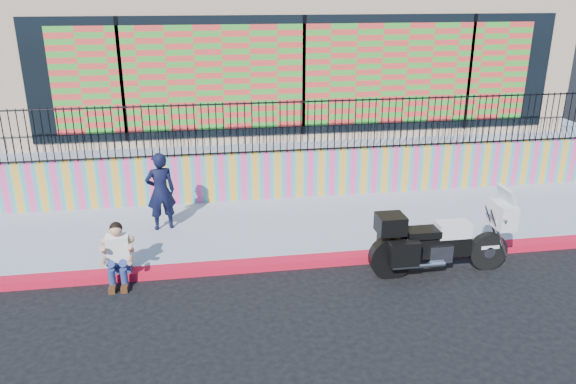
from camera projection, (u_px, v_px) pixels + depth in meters
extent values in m
plane|color=black|center=(343.00, 262.00, 10.47)|extent=(90.00, 90.00, 0.00)
cube|color=red|center=(343.00, 259.00, 10.44)|extent=(16.00, 0.30, 0.15)
cube|color=#8E95AB|center=(324.00, 224.00, 11.97)|extent=(16.00, 3.00, 0.15)
cube|color=#FF438F|center=(310.00, 173.00, 13.24)|extent=(16.00, 0.20, 1.10)
cube|color=#8E95AB|center=(279.00, 127.00, 18.00)|extent=(16.00, 10.00, 1.25)
cube|color=tan|center=(279.00, 44.00, 16.92)|extent=(14.00, 8.00, 4.00)
cube|color=black|center=(304.00, 76.00, 13.33)|extent=(12.60, 0.04, 2.80)
cube|color=#F23D35|center=(304.00, 76.00, 13.30)|extent=(11.48, 0.02, 2.40)
cylinder|color=black|center=(488.00, 251.00, 10.11)|extent=(0.70, 0.15, 0.70)
cylinder|color=black|center=(391.00, 258.00, 9.84)|extent=(0.70, 0.15, 0.70)
cube|color=black|center=(441.00, 245.00, 9.92)|extent=(1.01, 0.30, 0.36)
cube|color=silver|center=(438.00, 251.00, 9.95)|extent=(0.43, 0.36, 0.32)
cube|color=silver|center=(453.00, 229.00, 9.84)|extent=(0.59, 0.34, 0.26)
cube|color=black|center=(422.00, 232.00, 9.77)|extent=(0.59, 0.36, 0.13)
cube|color=silver|center=(502.00, 215.00, 9.91)|extent=(0.32, 0.55, 0.45)
cube|color=silver|center=(507.00, 197.00, 9.80)|extent=(0.20, 0.49, 0.36)
cube|color=black|center=(391.00, 224.00, 9.61)|extent=(0.47, 0.45, 0.32)
cube|color=black|center=(404.00, 254.00, 9.48)|extent=(0.51, 0.19, 0.43)
cube|color=black|center=(392.00, 238.00, 10.08)|extent=(0.51, 0.19, 0.43)
cube|color=silver|center=(488.00, 246.00, 10.08)|extent=(0.34, 0.17, 0.06)
imported|color=black|center=(161.00, 191.00, 11.32)|extent=(0.66, 0.51, 1.61)
cube|color=navy|center=(121.00, 266.00, 9.82)|extent=(0.36, 0.28, 0.18)
cube|color=white|center=(118.00, 249.00, 9.66)|extent=(0.38, 0.27, 0.54)
sphere|color=tan|center=(116.00, 230.00, 9.50)|extent=(0.21, 0.21, 0.21)
cube|color=#472814|center=(113.00, 288.00, 9.46)|extent=(0.11, 0.26, 0.10)
cube|color=#472814|center=(125.00, 287.00, 9.49)|extent=(0.11, 0.26, 0.10)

